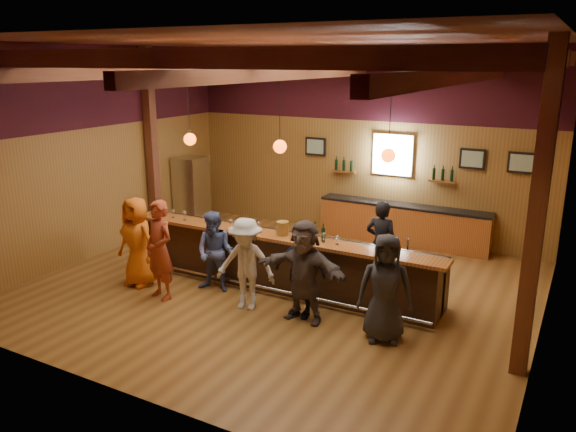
{
  "coord_description": "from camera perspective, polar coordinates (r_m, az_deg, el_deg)",
  "views": [
    {
      "loc": [
        4.86,
        -8.62,
        4.18
      ],
      "look_at": [
        0.0,
        0.3,
        1.35
      ],
      "focal_mm": 35.0,
      "sensor_mm": 36.0,
      "label": 1
    }
  ],
  "objects": [
    {
      "name": "glass_c",
      "position": [
        11.11,
        -8.44,
        0.01
      ],
      "size": [
        0.08,
        0.08,
        0.17
      ],
      "color": "silver",
      "rests_on": "bar_counter"
    },
    {
      "name": "customer_white",
      "position": [
        9.66,
        -4.3,
        -4.88
      ],
      "size": [
        1.15,
        0.81,
        1.63
      ],
      "primitive_type": "imported",
      "rotation": [
        0.0,
        0.0,
        0.21
      ],
      "color": "beige",
      "rests_on": "ground"
    },
    {
      "name": "framed_pictures",
      "position": [
        13.12,
        14.21,
        5.98
      ],
      "size": [
        5.35,
        0.05,
        0.45
      ],
      "color": "black",
      "rests_on": "room"
    },
    {
      "name": "ice_bucket",
      "position": [
        10.18,
        -0.55,
        -1.24
      ],
      "size": [
        0.23,
        0.23,
        0.25
      ],
      "primitive_type": "cylinder",
      "color": "brown",
      "rests_on": "bar_counter"
    },
    {
      "name": "customer_redvest",
      "position": [
        10.28,
        -12.91,
        -3.39
      ],
      "size": [
        0.75,
        0.59,
        1.82
      ],
      "primitive_type": "imported",
      "rotation": [
        0.0,
        0.0,
        -0.26
      ],
      "color": "#9B361C",
      "rests_on": "ground"
    },
    {
      "name": "customer_brown",
      "position": [
        9.18,
        1.66,
        -5.61
      ],
      "size": [
        1.61,
        0.55,
        1.73
      ],
      "primitive_type": "imported",
      "rotation": [
        0.0,
        0.0,
        -0.02
      ],
      "color": "#4D413D",
      "rests_on": "ground"
    },
    {
      "name": "window",
      "position": [
        13.38,
        10.6,
        6.14
      ],
      "size": [
        0.95,
        0.09,
        0.95
      ],
      "color": "silver",
      "rests_on": "room"
    },
    {
      "name": "glass_h",
      "position": [
        9.39,
        9.25,
        -2.86
      ],
      "size": [
        0.08,
        0.08,
        0.19
      ],
      "color": "silver",
      "rests_on": "bar_counter"
    },
    {
      "name": "customer_denim",
      "position": [
        10.46,
        -7.41,
        -3.65
      ],
      "size": [
        0.81,
        0.67,
        1.52
      ],
      "primitive_type": "imported",
      "rotation": [
        0.0,
        0.0,
        0.13
      ],
      "color": "#45548A",
      "rests_on": "ground"
    },
    {
      "name": "glass_g",
      "position": [
        9.7,
        5.02,
        -2.23
      ],
      "size": [
        0.07,
        0.07,
        0.16
      ],
      "color": "silver",
      "rests_on": "bar_counter"
    },
    {
      "name": "glass_e",
      "position": [
        10.4,
        -3.0,
        -0.85
      ],
      "size": [
        0.08,
        0.08,
        0.19
      ],
      "color": "silver",
      "rests_on": "bar_counter"
    },
    {
      "name": "stainless_fridge",
      "position": [
        14.73,
        -9.79,
        2.47
      ],
      "size": [
        0.7,
        0.7,
        1.8
      ],
      "primitive_type": "cube",
      "color": "silver",
      "rests_on": "ground"
    },
    {
      "name": "pendant_lights",
      "position": [
        10.0,
        -0.83,
        7.11
      ],
      "size": [
        4.24,
        0.24,
        1.37
      ],
      "color": "black",
      "rests_on": "room"
    },
    {
      "name": "glass_b",
      "position": [
        11.3,
        -10.48,
        0.25
      ],
      "size": [
        0.08,
        0.08,
        0.19
      ],
      "color": "silver",
      "rests_on": "bar_counter"
    },
    {
      "name": "customer_orange",
      "position": [
        11.0,
        -15.07,
        -2.54
      ],
      "size": [
        0.89,
        0.62,
        1.73
      ],
      "primitive_type": "imported",
      "rotation": [
        0.0,
        0.0,
        -0.08
      ],
      "color": "#D56014",
      "rests_on": "ground"
    },
    {
      "name": "customer_navy",
      "position": [
        9.39,
        1.23,
        -5.73
      ],
      "size": [
        0.93,
        0.43,
        1.54
      ],
      "primitive_type": "imported",
      "rotation": [
        0.0,
        0.0,
        0.06
      ],
      "color": "black",
      "rests_on": "ground"
    },
    {
      "name": "bartender",
      "position": [
        10.7,
        9.44,
        -2.82
      ],
      "size": [
        0.62,
        0.42,
        1.68
      ],
      "primitive_type": "imported",
      "rotation": [
        0.0,
        0.0,
        3.12
      ],
      "color": "black",
      "rests_on": "ground"
    },
    {
      "name": "glass_a",
      "position": [
        11.54,
        -11.62,
        0.42
      ],
      "size": [
        0.07,
        0.07,
        0.16
      ],
      "color": "silver",
      "rests_on": "bar_counter"
    },
    {
      "name": "glass_d",
      "position": [
        10.57,
        -5.87,
        -0.6
      ],
      "size": [
        0.09,
        0.09,
        0.2
      ],
      "color": "silver",
      "rests_on": "bar_counter"
    },
    {
      "name": "bottle_b",
      "position": [
        9.86,
        3.6,
        -1.85
      ],
      "size": [
        0.07,
        0.07,
        0.31
      ],
      "color": "black",
      "rests_on": "bar_counter"
    },
    {
      "name": "back_bar_cabinet",
      "position": [
        13.39,
        11.58,
        -0.81
      ],
      "size": [
        4.0,
        0.52,
        0.95
      ],
      "color": "brown",
      "rests_on": "ground"
    },
    {
      "name": "glass_f",
      "position": [
        9.79,
        3.63,
        -1.98
      ],
      "size": [
        0.08,
        0.08,
        0.17
      ],
      "color": "silver",
      "rests_on": "bar_counter"
    },
    {
      "name": "bar_counter",
      "position": [
        10.66,
        -0.31,
        -4.49
      ],
      "size": [
        6.3,
        1.07,
        1.11
      ],
      "color": "black",
      "rests_on": "ground"
    },
    {
      "name": "customer_dark",
      "position": [
        8.67,
        9.85,
        -7.23
      ],
      "size": [
        0.96,
        0.78,
        1.7
      ],
      "primitive_type": "imported",
      "rotation": [
        0.0,
        0.0,
        0.32
      ],
      "color": "black",
      "rests_on": "ground"
    },
    {
      "name": "room",
      "position": [
        9.99,
        -0.68,
        10.01
      ],
      "size": [
        9.04,
        9.0,
        4.52
      ],
      "color": "brown",
      "rests_on": "ground"
    },
    {
      "name": "wine_shelves",
      "position": [
        13.39,
        10.42,
        4.29
      ],
      "size": [
        3.0,
        0.18,
        0.3
      ],
      "color": "brown",
      "rests_on": "room"
    },
    {
      "name": "bottle_a",
      "position": [
        9.94,
        2.75,
        -1.67
      ],
      "size": [
        0.07,
        0.07,
        0.33
      ],
      "color": "black",
      "rests_on": "bar_counter"
    }
  ]
}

